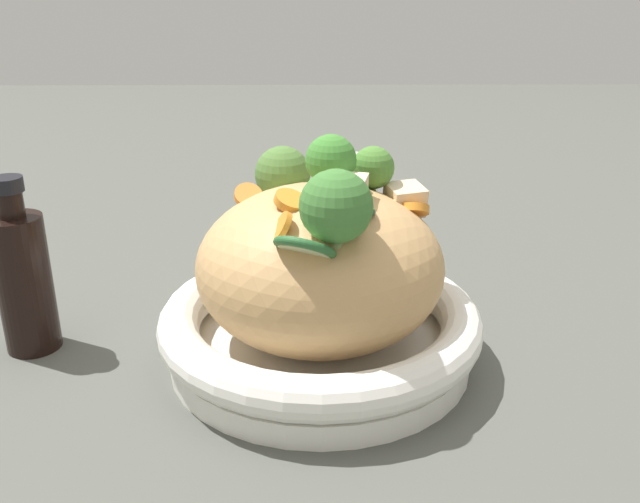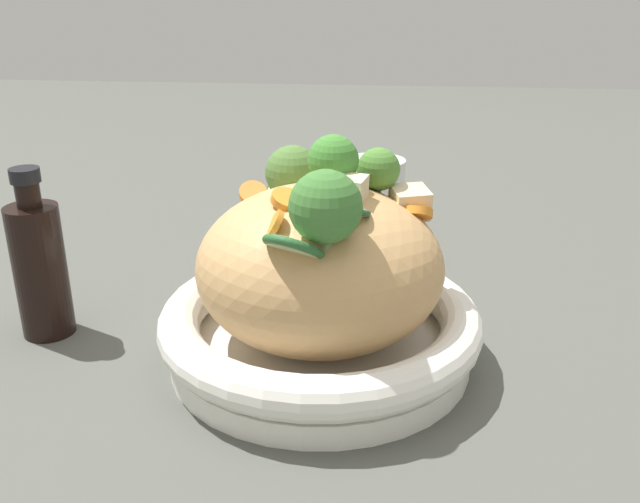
% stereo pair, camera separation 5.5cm
% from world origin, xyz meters
% --- Properties ---
extents(ground_plane, '(3.00, 3.00, 0.00)m').
position_xyz_m(ground_plane, '(0.00, 0.00, 0.00)').
color(ground_plane, '#4D5049').
extents(serving_bowl, '(0.27, 0.27, 0.05)m').
position_xyz_m(serving_bowl, '(0.00, 0.00, 0.03)').
color(serving_bowl, white).
rests_on(serving_bowl, ground_plane).
extents(noodle_heap, '(0.20, 0.20, 0.13)m').
position_xyz_m(noodle_heap, '(0.00, -0.00, 0.08)').
color(noodle_heap, tan).
rests_on(noodle_heap, serving_bowl).
extents(broccoli_florets, '(0.22, 0.13, 0.08)m').
position_xyz_m(broccoli_florets, '(-0.01, 0.00, 0.15)').
color(broccoli_florets, '#95AE6A').
rests_on(broccoli_florets, serving_bowl).
extents(carrot_coins, '(0.11, 0.16, 0.04)m').
position_xyz_m(carrot_coins, '(0.00, 0.00, 0.14)').
color(carrot_coins, orange).
rests_on(carrot_coins, serving_bowl).
extents(zucchini_slices, '(0.20, 0.11, 0.05)m').
position_xyz_m(zucchini_slices, '(0.01, -0.01, 0.13)').
color(zucchini_slices, beige).
rests_on(zucchini_slices, serving_bowl).
extents(chicken_chunks, '(0.07, 0.08, 0.05)m').
position_xyz_m(chicken_chunks, '(-0.02, 0.05, 0.14)').
color(chicken_chunks, beige).
rests_on(chicken_chunks, serving_bowl).
extents(soy_sauce_bottle, '(0.05, 0.05, 0.15)m').
position_xyz_m(soy_sauce_bottle, '(-0.02, -0.25, 0.06)').
color(soy_sauce_bottle, black).
rests_on(soy_sauce_bottle, ground_plane).
extents(drinking_glass, '(0.07, 0.07, 0.10)m').
position_xyz_m(drinking_glass, '(-0.29, 0.04, 0.05)').
color(drinking_glass, silver).
rests_on(drinking_glass, ground_plane).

